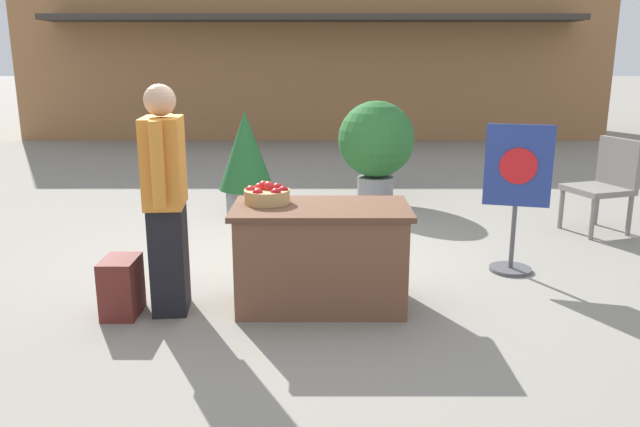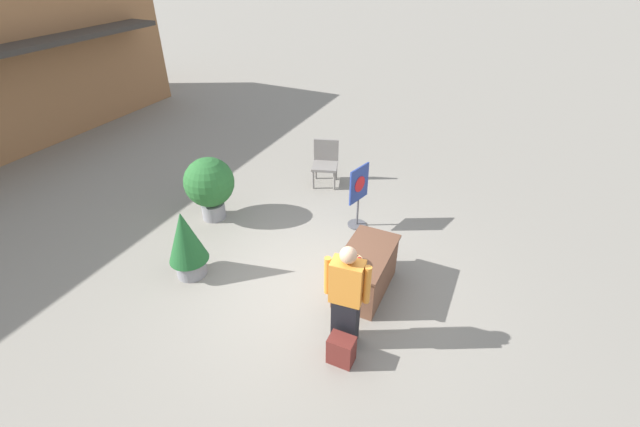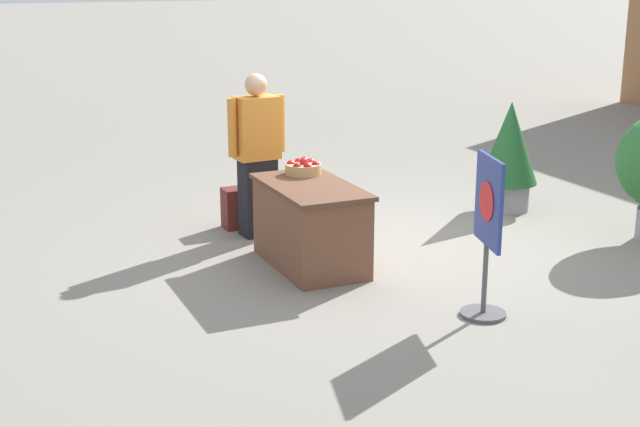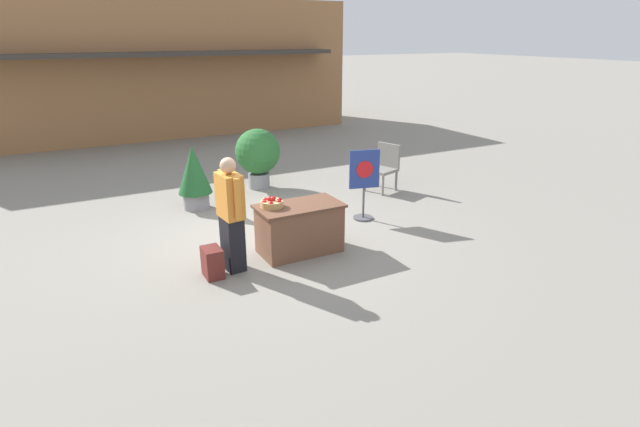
# 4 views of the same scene
# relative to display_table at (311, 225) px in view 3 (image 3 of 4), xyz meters

# --- Properties ---
(ground_plane) EXTENTS (120.00, 120.00, 0.00)m
(ground_plane) POSITION_rel_display_table_xyz_m (-0.28, 0.82, -0.38)
(ground_plane) COLOR gray
(display_table) EXTENTS (1.28, 0.70, 0.76)m
(display_table) POSITION_rel_display_table_xyz_m (0.00, 0.00, 0.00)
(display_table) COLOR brown
(display_table) RESTS_ON ground_plane
(apple_basket) EXTENTS (0.34, 0.34, 0.16)m
(apple_basket) POSITION_rel_display_table_xyz_m (-0.40, 0.10, 0.44)
(apple_basket) COLOR tan
(apple_basket) RESTS_ON display_table
(person_visitor) EXTENTS (0.30, 0.61, 1.63)m
(person_visitor) POSITION_rel_display_table_xyz_m (-1.09, -0.10, 0.45)
(person_visitor) COLOR black
(person_visitor) RESTS_ON ground_plane
(backpack) EXTENTS (0.24, 0.34, 0.42)m
(backpack) POSITION_rel_display_table_xyz_m (-1.42, -0.19, -0.17)
(backpack) COLOR maroon
(backpack) RESTS_ON ground_plane
(poster_board) EXTENTS (0.54, 0.36, 1.27)m
(poster_board) POSITION_rel_display_table_xyz_m (1.65, 0.76, 0.30)
(poster_board) COLOR #4C4C51
(poster_board) RESTS_ON ground_plane
(potted_plant_near_right) EXTENTS (0.64, 0.64, 1.22)m
(potted_plant_near_right) POSITION_rel_display_table_xyz_m (-0.86, 2.74, 0.28)
(potted_plant_near_right) COLOR gray
(potted_plant_near_right) RESTS_ON ground_plane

